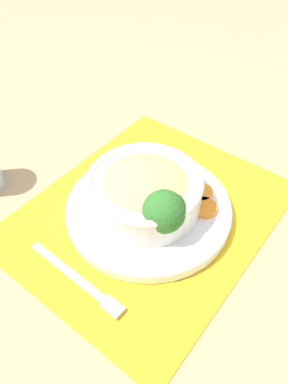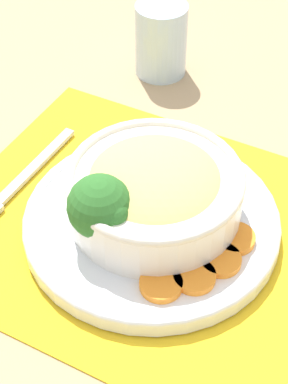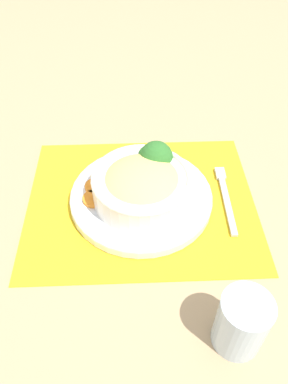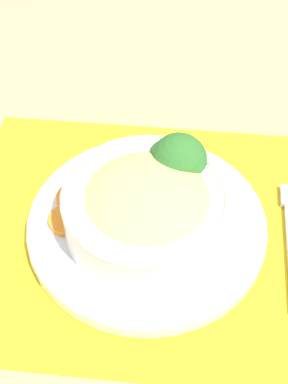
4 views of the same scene
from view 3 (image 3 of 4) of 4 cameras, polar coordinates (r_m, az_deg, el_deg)
ground_plane at (r=0.75m, az=-0.43°, el=-1.45°), size 4.00×4.00×0.00m
placemat at (r=0.75m, az=-0.43°, el=-1.35°), size 0.49×0.42×0.00m
plate at (r=0.74m, az=-0.44°, el=-0.66°), size 0.28×0.28×0.02m
bowl at (r=0.71m, az=-0.31°, el=1.10°), size 0.19×0.19×0.07m
broccoli_floret at (r=0.74m, az=1.82°, el=5.19°), size 0.07×0.07×0.08m
carrot_slice_near at (r=0.79m, az=-4.30°, el=3.79°), size 0.04×0.04×0.01m
carrot_slice_middle at (r=0.78m, az=-6.17°, el=2.54°), size 0.04×0.04×0.01m
carrot_slice_far at (r=0.76m, az=-7.36°, el=0.86°), size 0.04×0.04×0.01m
carrot_slice_extra at (r=0.73m, az=-7.66°, el=-1.07°), size 0.04×0.04×0.01m
water_glass at (r=0.58m, az=14.51°, el=-18.98°), size 0.07×0.07×0.10m
fork at (r=0.78m, az=12.19°, el=-0.06°), size 0.04×0.18×0.01m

